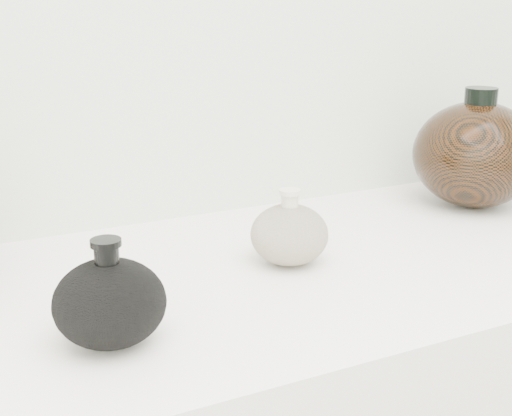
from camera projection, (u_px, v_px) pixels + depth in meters
name	position (u px, v px, depth m)	size (l,w,h in m)	color
black_gourd_vase	(110.00, 302.00, 0.70)	(0.12, 0.12, 0.11)	black
cream_gourd_vase	(289.00, 234.00, 0.91)	(0.11, 0.11, 0.10)	beige
right_round_pot	(476.00, 154.00, 1.14)	(0.22, 0.22, 0.19)	black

